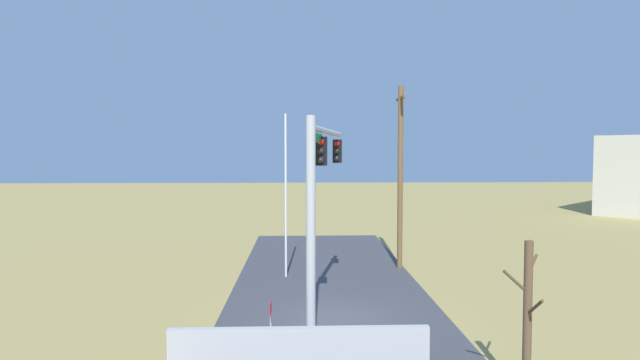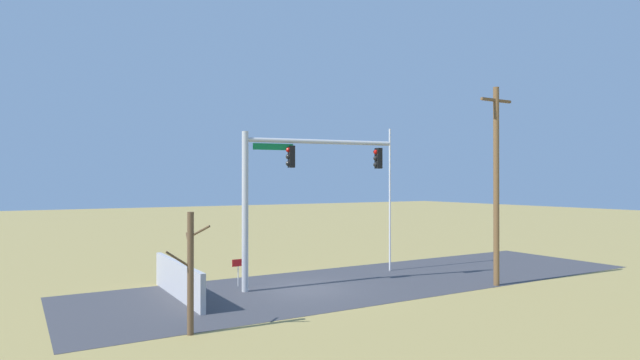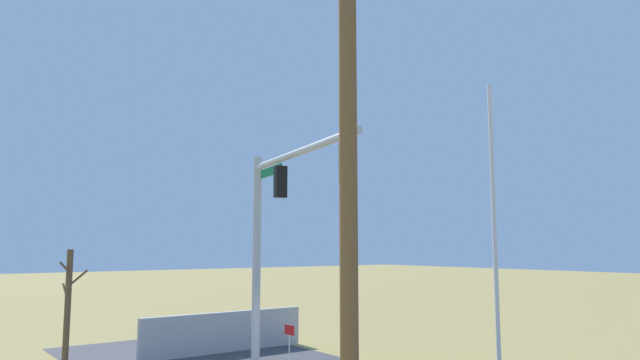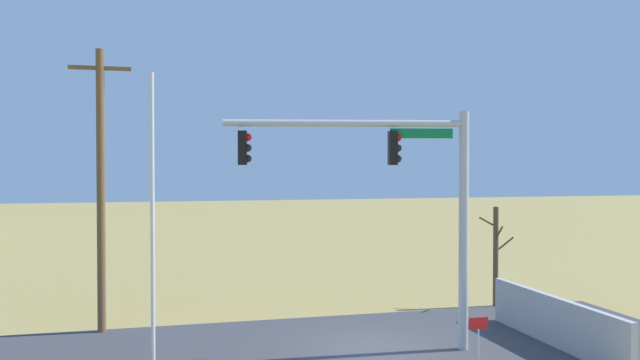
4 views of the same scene
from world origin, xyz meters
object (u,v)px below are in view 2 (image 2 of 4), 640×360
at_px(flagpole, 390,200).
at_px(bare_tree, 190,271).
at_px(utility_pole, 496,183).
at_px(signal_mast, 286,180).
at_px(open_sign, 238,266).

height_order(flagpole, bare_tree, flagpole).
bearing_deg(flagpole, utility_pole, 106.40).
relative_size(utility_pole, bare_tree, 2.39).
height_order(signal_mast, bare_tree, signal_mast).
relative_size(signal_mast, flagpole, 0.92).
distance_m(signal_mast, open_sign, 4.47).
relative_size(signal_mast, open_sign, 5.64).
bearing_deg(bare_tree, signal_mast, -140.94).
xyz_separation_m(signal_mast, open_sign, (1.61, -1.56, -3.87)).
height_order(flagpole, utility_pole, utility_pole).
bearing_deg(flagpole, signal_mast, 11.01).
bearing_deg(open_sign, bare_tree, 56.80).
height_order(utility_pole, bare_tree, utility_pole).
bearing_deg(open_sign, utility_pole, 150.06).
bearing_deg(bare_tree, flagpole, -154.72).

